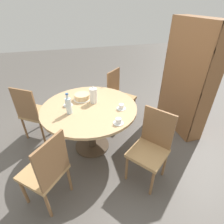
{
  "coord_description": "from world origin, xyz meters",
  "views": [
    {
      "loc": [
        2.13,
        -0.25,
        2.03
      ],
      "look_at": [
        0.0,
        0.34,
        0.61
      ],
      "focal_mm": 28.0,
      "sensor_mm": 36.0,
      "label": 1
    }
  ],
  "objects_px": {
    "chair_b": "(151,146)",
    "coffee_pot": "(93,95)",
    "cake_main": "(82,97)",
    "cup_b": "(118,121)",
    "chair_c": "(119,95)",
    "chair_d": "(34,112)",
    "cup_a": "(68,104)",
    "chair_a": "(47,170)",
    "bookshelf": "(185,81)",
    "cup_c": "(121,107)",
    "water_bottle": "(69,105)"
  },
  "relations": [
    {
      "from": "bookshelf",
      "to": "cake_main",
      "type": "bearing_deg",
      "value": 88.32
    },
    {
      "from": "water_bottle",
      "to": "chair_a",
      "type": "bearing_deg",
      "value": -25.48
    },
    {
      "from": "chair_d",
      "to": "bookshelf",
      "type": "xyz_separation_m",
      "value": [
        0.3,
        2.5,
        0.37
      ]
    },
    {
      "from": "chair_a",
      "to": "cup_c",
      "type": "bearing_deg",
      "value": 162.01
    },
    {
      "from": "cup_a",
      "to": "cup_b",
      "type": "xyz_separation_m",
      "value": [
        0.6,
        0.57,
        0.0
      ]
    },
    {
      "from": "water_bottle",
      "to": "cup_a",
      "type": "bearing_deg",
      "value": -177.56
    },
    {
      "from": "chair_b",
      "to": "cup_c",
      "type": "height_order",
      "value": "chair_b"
    },
    {
      "from": "chair_a",
      "to": "cake_main",
      "type": "bearing_deg",
      "value": -165.89
    },
    {
      "from": "bookshelf",
      "to": "cup_a",
      "type": "height_order",
      "value": "bookshelf"
    },
    {
      "from": "chair_b",
      "to": "chair_c",
      "type": "xyz_separation_m",
      "value": [
        -1.43,
        0.04,
        0.0
      ]
    },
    {
      "from": "chair_d",
      "to": "cup_a",
      "type": "distance_m",
      "value": 0.72
    },
    {
      "from": "cup_a",
      "to": "cup_c",
      "type": "bearing_deg",
      "value": 67.79
    },
    {
      "from": "cup_c",
      "to": "chair_a",
      "type": "bearing_deg",
      "value": -59.86
    },
    {
      "from": "chair_d",
      "to": "cup_c",
      "type": "height_order",
      "value": "chair_d"
    },
    {
      "from": "chair_a",
      "to": "chair_d",
      "type": "xyz_separation_m",
      "value": [
        -1.25,
        -0.24,
        0.0
      ]
    },
    {
      "from": "coffee_pot",
      "to": "water_bottle",
      "type": "height_order",
      "value": "water_bottle"
    },
    {
      "from": "chair_c",
      "to": "cup_a",
      "type": "distance_m",
      "value": 1.16
    },
    {
      "from": "chair_b",
      "to": "coffee_pot",
      "type": "height_order",
      "value": "coffee_pot"
    },
    {
      "from": "water_bottle",
      "to": "cake_main",
      "type": "relative_size",
      "value": 1.14
    },
    {
      "from": "chair_d",
      "to": "cup_a",
      "type": "height_order",
      "value": "chair_d"
    },
    {
      "from": "chair_d",
      "to": "bookshelf",
      "type": "distance_m",
      "value": 2.55
    },
    {
      "from": "coffee_pot",
      "to": "cup_a",
      "type": "bearing_deg",
      "value": -90.38
    },
    {
      "from": "chair_a",
      "to": "chair_d",
      "type": "height_order",
      "value": "same"
    },
    {
      "from": "cup_b",
      "to": "chair_a",
      "type": "bearing_deg",
      "value": -72.6
    },
    {
      "from": "cup_a",
      "to": "cup_b",
      "type": "bearing_deg",
      "value": 43.23
    },
    {
      "from": "bookshelf",
      "to": "chair_d",
      "type": "bearing_deg",
      "value": 83.17
    },
    {
      "from": "water_bottle",
      "to": "cake_main",
      "type": "bearing_deg",
      "value": 148.0
    },
    {
      "from": "chair_a",
      "to": "cake_main",
      "type": "height_order",
      "value": "chair_a"
    },
    {
      "from": "cup_a",
      "to": "cup_b",
      "type": "relative_size",
      "value": 1.0
    },
    {
      "from": "cake_main",
      "to": "cup_b",
      "type": "bearing_deg",
      "value": 25.48
    },
    {
      "from": "chair_a",
      "to": "chair_b",
      "type": "distance_m",
      "value": 1.23
    },
    {
      "from": "cup_a",
      "to": "cup_c",
      "type": "xyz_separation_m",
      "value": [
        0.29,
        0.71,
        0.0
      ]
    },
    {
      "from": "chair_c",
      "to": "chair_d",
      "type": "bearing_deg",
      "value": 145.9
    },
    {
      "from": "chair_c",
      "to": "water_bottle",
      "type": "distance_m",
      "value": 1.29
    },
    {
      "from": "coffee_pot",
      "to": "chair_a",
      "type": "bearing_deg",
      "value": -37.95
    },
    {
      "from": "cup_b",
      "to": "cake_main",
      "type": "bearing_deg",
      "value": -154.52
    },
    {
      "from": "cup_a",
      "to": "cup_b",
      "type": "distance_m",
      "value": 0.83
    },
    {
      "from": "cup_a",
      "to": "chair_a",
      "type": "bearing_deg",
      "value": -19.42
    },
    {
      "from": "chair_a",
      "to": "cup_b",
      "type": "height_order",
      "value": "chair_a"
    },
    {
      "from": "water_bottle",
      "to": "cup_c",
      "type": "distance_m",
      "value": 0.71
    },
    {
      "from": "chair_a",
      "to": "cup_a",
      "type": "xyz_separation_m",
      "value": [
        -0.88,
        0.31,
        0.28
      ]
    },
    {
      "from": "coffee_pot",
      "to": "chair_b",
      "type": "bearing_deg",
      "value": 33.08
    },
    {
      "from": "coffee_pot",
      "to": "water_bottle",
      "type": "relative_size",
      "value": 0.87
    },
    {
      "from": "coffee_pot",
      "to": "water_bottle",
      "type": "xyz_separation_m",
      "value": [
        0.21,
        -0.36,
        0.0
      ]
    },
    {
      "from": "chair_b",
      "to": "coffee_pot",
      "type": "xyz_separation_m",
      "value": [
        -0.84,
        -0.55,
        0.37
      ]
    },
    {
      "from": "cup_b",
      "to": "cup_c",
      "type": "distance_m",
      "value": 0.34
    },
    {
      "from": "chair_b",
      "to": "cake_main",
      "type": "xyz_separation_m",
      "value": [
        -0.97,
        -0.7,
        0.29
      ]
    },
    {
      "from": "chair_b",
      "to": "chair_d",
      "type": "relative_size",
      "value": 1.0
    },
    {
      "from": "bookshelf",
      "to": "cup_c",
      "type": "xyz_separation_m",
      "value": [
        0.36,
        -1.24,
        -0.09
      ]
    },
    {
      "from": "coffee_pot",
      "to": "cup_c",
      "type": "xyz_separation_m",
      "value": [
        0.29,
        0.33,
        -0.09
      ]
    }
  ]
}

